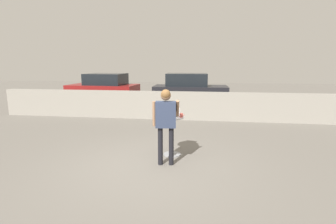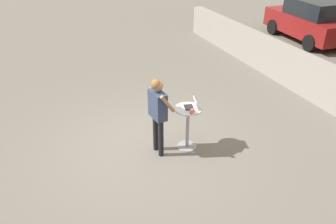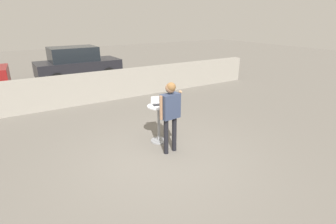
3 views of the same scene
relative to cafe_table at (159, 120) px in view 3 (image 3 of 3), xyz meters
The scene contains 7 objects.
ground_plane 1.07m from the cafe_table, 115.66° to the right, with size 50.00×50.00×0.00m, color slate.
pavement_kerb 4.24m from the cafe_table, 95.23° to the left, with size 14.81×0.35×1.13m.
cafe_table is the anchor object (origin of this frame).
laptop 0.44m from the cafe_table, 79.15° to the left, with size 0.37×0.35×0.21m.
coffee_mug 0.49m from the cafe_table, ahead, with size 0.12×0.08×0.10m.
standing_person 0.83m from the cafe_table, 95.44° to the right, with size 0.59×0.41×1.71m.
parked_car_near_street 8.08m from the cafe_table, 90.48° to the left, with size 4.02×1.95×1.71m.
Camera 3 is at (-2.65, -4.60, 3.05)m, focal length 28.00 mm.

